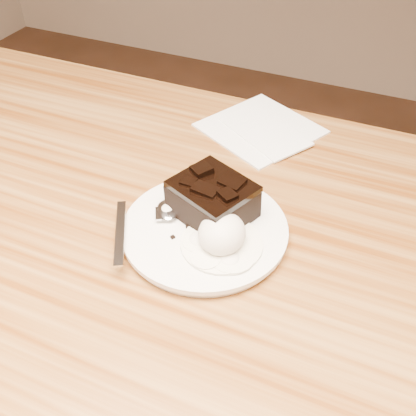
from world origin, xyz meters
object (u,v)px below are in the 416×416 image
at_px(brownie, 213,201).
at_px(ice_cream_scoop, 222,233).
at_px(dining_table, 143,386).
at_px(napkin, 260,128).
at_px(spoon, 168,211).
at_px(plate, 205,231).

relative_size(brownie, ice_cream_scoop, 1.55).
distance_m(dining_table, napkin, 0.50).
bearing_deg(brownie, spoon, -156.86).
relative_size(brownie, spoon, 0.55).
relative_size(dining_table, ice_cream_scoop, 20.03).
distance_m(brownie, spoon, 0.06).
bearing_deg(napkin, dining_table, -105.21).
xyz_separation_m(ice_cream_scoop, napkin, (-0.05, 0.29, -0.03)).
bearing_deg(spoon, brownie, -5.84).
bearing_deg(spoon, dining_table, -163.67).
bearing_deg(ice_cream_scoop, napkin, 99.59).
relative_size(plate, napkin, 1.28).
xyz_separation_m(ice_cream_scoop, spoon, (-0.08, 0.02, -0.01)).
xyz_separation_m(plate, ice_cream_scoop, (0.03, -0.02, 0.03)).
height_order(brownie, spoon, brownie).
distance_m(plate, napkin, 0.27).
bearing_deg(brownie, napkin, 93.99).
relative_size(ice_cream_scoop, spoon, 0.36).
relative_size(plate, brownie, 2.25).
distance_m(brownie, ice_cream_scoop, 0.06).
bearing_deg(plate, napkin, 93.68).
bearing_deg(plate, spoon, 176.93).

